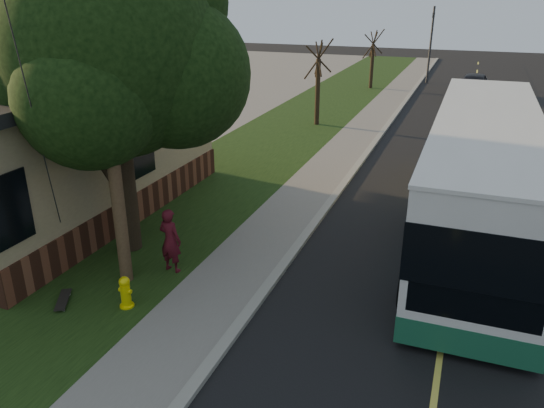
{
  "coord_description": "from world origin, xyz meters",
  "views": [
    {
      "loc": [
        3.93,
        -8.21,
        6.54
      ],
      "look_at": [
        -0.49,
        3.46,
        1.5
      ],
      "focal_mm": 35.0,
      "sensor_mm": 36.0,
      "label": 1
    }
  ],
  "objects": [
    {
      "name": "ground",
      "position": [
        0.0,
        0.0,
        0.0
      ],
      "size": [
        120.0,
        120.0,
        0.0
      ],
      "primitive_type": "plane",
      "color": "black",
      "rests_on": "ground"
    },
    {
      "name": "road",
      "position": [
        4.0,
        10.0,
        0.01
      ],
      "size": [
        8.0,
        80.0,
        0.01
      ],
      "primitive_type": "cube",
      "color": "black",
      "rests_on": "ground"
    },
    {
      "name": "curb",
      "position": [
        0.0,
        10.0,
        0.06
      ],
      "size": [
        0.25,
        80.0,
        0.12
      ],
      "primitive_type": "cube",
      "color": "gray",
      "rests_on": "ground"
    },
    {
      "name": "sidewalk",
      "position": [
        -1.0,
        10.0,
        0.04
      ],
      "size": [
        2.0,
        80.0,
        0.08
      ],
      "primitive_type": "cube",
      "color": "slate",
      "rests_on": "ground"
    },
    {
      "name": "grass_verge",
      "position": [
        -4.5,
        10.0,
        0.04
      ],
      "size": [
        5.0,
        80.0,
        0.07
      ],
      "primitive_type": "cube",
      "color": "black",
      "rests_on": "ground"
    },
    {
      "name": "building_lot",
      "position": [
        -14.5,
        10.0,
        0.02
      ],
      "size": [
        15.0,
        80.0,
        0.04
      ],
      "primitive_type": "cube",
      "color": "slate",
      "rests_on": "ground"
    },
    {
      "name": "fire_hydrant",
      "position": [
        -2.6,
        0.0,
        0.43
      ],
      "size": [
        0.32,
        0.32,
        0.74
      ],
      "color": "yellow",
      "rests_on": "grass_verge"
    },
    {
      "name": "utility_pole",
      "position": [
        -3.31,
        0.99,
        4.63
      ],
      "size": [
        2.86,
        3.21,
        9.07
      ],
      "color": "#473321",
      "rests_on": "ground"
    },
    {
      "name": "leafy_tree",
      "position": [
        -4.17,
        2.65,
        5.17
      ],
      "size": [
        6.3,
        6.0,
        7.8
      ],
      "color": "black",
      "rests_on": "grass_verge"
    },
    {
      "name": "bare_tree_near",
      "position": [
        -3.5,
        18.0,
        2.15
      ],
      "size": [
        1.38,
        1.21,
        4.31
      ],
      "color": "black",
      "rests_on": "grass_verge"
    },
    {
      "name": "bare_tree_far",
      "position": [
        -3.0,
        30.0,
        2.0
      ],
      "size": [
        1.38,
        1.21,
        4.03
      ],
      "color": "black",
      "rests_on": "grass_verge"
    },
    {
      "name": "traffic_signal",
      "position": [
        0.5,
        34.0,
        3.16
      ],
      "size": [
        0.18,
        0.22,
        5.5
      ],
      "color": "#2D2D30",
      "rests_on": "ground"
    },
    {
      "name": "transit_bus",
      "position": [
        4.44,
        6.96,
        1.83
      ],
      "size": [
        2.93,
        12.72,
        3.44
      ],
      "color": "silver",
      "rests_on": "ground"
    },
    {
      "name": "skateboarder",
      "position": [
        -2.5,
        1.78,
        0.89
      ],
      "size": [
        0.64,
        0.47,
        1.65
      ],
      "primitive_type": "imported",
      "rotation": [
        0.0,
        0.0,
        3.02
      ],
      "color": "#490E18",
      "rests_on": "grass_verge"
    },
    {
      "name": "skateboard_main",
      "position": [
        -4.02,
        -0.37,
        0.13
      ],
      "size": [
        0.65,
        0.89,
        0.08
      ],
      "color": "black",
      "rests_on": "grass_verge"
    },
    {
      "name": "dumpster",
      "position": [
        -9.33,
        9.01,
        0.64
      ],
      "size": [
        1.56,
        1.35,
        1.2
      ],
      "color": "black",
      "rests_on": "building_lot"
    },
    {
      "name": "distant_car",
      "position": [
        3.86,
        29.26,
        0.77
      ],
      "size": [
        2.12,
        4.62,
        1.54
      ],
      "primitive_type": "imported",
      "rotation": [
        0.0,
        0.0,
        -0.07
      ],
      "color": "black",
      "rests_on": "ground"
    }
  ]
}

